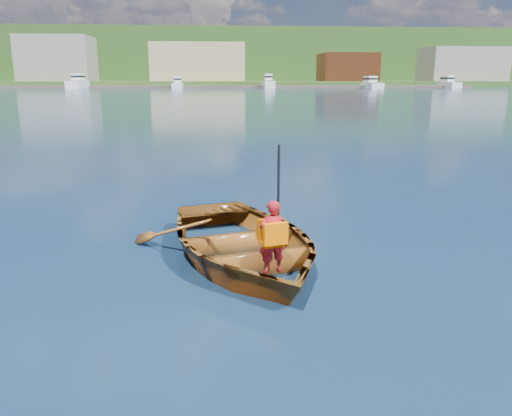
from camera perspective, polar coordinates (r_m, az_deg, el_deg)
ground at (r=7.21m, az=-9.76°, el=-7.91°), size 600.00×600.00×0.00m
rowboat at (r=7.74m, az=-1.67°, el=-3.86°), size 4.03×4.87×0.88m
child_paddler at (r=6.87m, az=1.86°, el=-3.20°), size 0.43×0.42×1.77m
shoreline at (r=243.37m, az=-4.83°, el=16.28°), size 400.00×140.00×22.00m
dock at (r=154.69m, az=-5.77°, el=13.61°), size 159.96×13.47×0.80m
waterfront_buildings at (r=171.92m, az=-7.59°, el=16.10°), size 202.00×16.00×14.00m
marina_yachts at (r=150.00m, az=-3.22°, el=14.01°), size 142.37×13.04×4.42m
hillside_trees at (r=250.88m, az=0.47°, el=18.25°), size 311.46×87.95×26.67m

